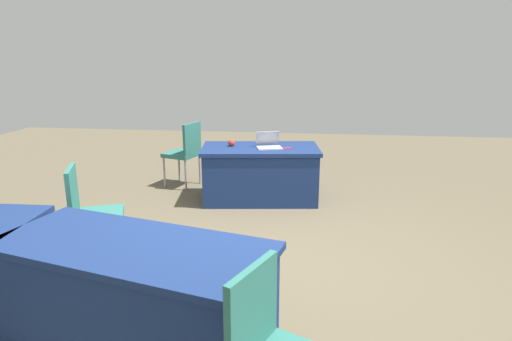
{
  "coord_description": "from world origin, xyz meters",
  "views": [
    {
      "loc": [
        -0.36,
        3.6,
        1.94
      ],
      "look_at": [
        0.11,
        -0.21,
        0.9
      ],
      "focal_mm": 30.37,
      "sensor_mm": 36.0,
      "label": 1
    }
  ],
  "objects_px": {
    "table_foreground": "(260,173)",
    "yarn_ball": "(232,143)",
    "laptop_silver": "(269,145)",
    "scissors_red": "(286,148)",
    "table_mid_right": "(135,293)",
    "chair_aisle": "(185,150)",
    "chair_near_front": "(89,210)"
  },
  "relations": [
    {
      "from": "chair_near_front",
      "to": "scissors_red",
      "type": "height_order",
      "value": "chair_near_front"
    },
    {
      "from": "table_mid_right",
      "to": "chair_aisle",
      "type": "bearing_deg",
      "value": -79.35
    },
    {
      "from": "table_foreground",
      "to": "scissors_red",
      "type": "xyz_separation_m",
      "value": [
        -0.35,
        0.05,
        0.37
      ]
    },
    {
      "from": "table_mid_right",
      "to": "laptop_silver",
      "type": "bearing_deg",
      "value": -101.12
    },
    {
      "from": "table_foreground",
      "to": "chair_aisle",
      "type": "relative_size",
      "value": 1.7
    },
    {
      "from": "chair_aisle",
      "to": "yarn_ball",
      "type": "distance_m",
      "value": 0.93
    },
    {
      "from": "laptop_silver",
      "to": "scissors_red",
      "type": "relative_size",
      "value": 2.15
    },
    {
      "from": "table_foreground",
      "to": "scissors_red",
      "type": "bearing_deg",
      "value": 171.85
    },
    {
      "from": "chair_aisle",
      "to": "yarn_ball",
      "type": "height_order",
      "value": "chair_aisle"
    },
    {
      "from": "laptop_silver",
      "to": "yarn_ball",
      "type": "distance_m",
      "value": 0.51
    },
    {
      "from": "chair_near_front",
      "to": "chair_aisle",
      "type": "xyz_separation_m",
      "value": [
        -0.17,
        -2.58,
        0.0
      ]
    },
    {
      "from": "laptop_silver",
      "to": "scissors_red",
      "type": "height_order",
      "value": "laptop_silver"
    },
    {
      "from": "chair_near_front",
      "to": "scissors_red",
      "type": "xyz_separation_m",
      "value": [
        -1.68,
        -2.05,
        0.18
      ]
    },
    {
      "from": "table_mid_right",
      "to": "chair_aisle",
      "type": "xyz_separation_m",
      "value": [
        0.68,
        -3.6,
        0.19
      ]
    },
    {
      "from": "yarn_ball",
      "to": "chair_near_front",
      "type": "bearing_deg",
      "value": 65.85
    },
    {
      "from": "laptop_silver",
      "to": "yarn_ball",
      "type": "xyz_separation_m",
      "value": [
        0.51,
        -0.03,
        0.01
      ]
    },
    {
      "from": "yarn_ball",
      "to": "laptop_silver",
      "type": "bearing_deg",
      "value": 176.35
    },
    {
      "from": "table_mid_right",
      "to": "laptop_silver",
      "type": "height_order",
      "value": "laptop_silver"
    },
    {
      "from": "scissors_red",
      "to": "chair_near_front",
      "type": "bearing_deg",
      "value": 13.59
    },
    {
      "from": "table_foreground",
      "to": "chair_near_front",
      "type": "xyz_separation_m",
      "value": [
        1.34,
        2.1,
        0.19
      ]
    },
    {
      "from": "table_foreground",
      "to": "yarn_ball",
      "type": "distance_m",
      "value": 0.57
    },
    {
      "from": "table_foreground",
      "to": "table_mid_right",
      "type": "distance_m",
      "value": 3.16
    },
    {
      "from": "yarn_ball",
      "to": "scissors_red",
      "type": "bearing_deg",
      "value": 175.11
    },
    {
      "from": "laptop_silver",
      "to": "yarn_ball",
      "type": "relative_size",
      "value": 4.28
    },
    {
      "from": "table_mid_right",
      "to": "yarn_ball",
      "type": "xyz_separation_m",
      "value": [
        -0.1,
        -3.14,
        0.41
      ]
    },
    {
      "from": "chair_near_front",
      "to": "scissors_red",
      "type": "bearing_deg",
      "value": 118.88
    },
    {
      "from": "scissors_red",
      "to": "table_mid_right",
      "type": "bearing_deg",
      "value": 37.69
    },
    {
      "from": "table_foreground",
      "to": "yarn_ball",
      "type": "relative_size",
      "value": 18.14
    },
    {
      "from": "table_foreground",
      "to": "laptop_silver",
      "type": "height_order",
      "value": "laptop_silver"
    },
    {
      "from": "yarn_ball",
      "to": "scissors_red",
      "type": "distance_m",
      "value": 0.74
    },
    {
      "from": "chair_aisle",
      "to": "yarn_ball",
      "type": "bearing_deg",
      "value": -102.46
    },
    {
      "from": "table_foreground",
      "to": "laptop_silver",
      "type": "bearing_deg",
      "value": 170.72
    }
  ]
}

